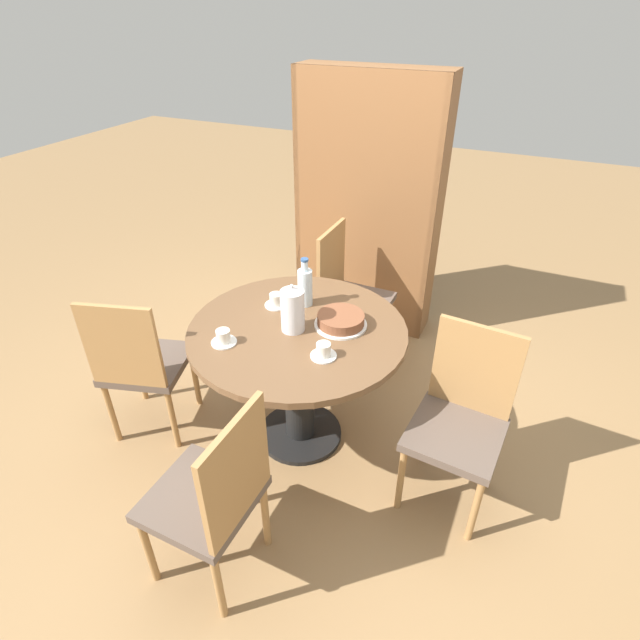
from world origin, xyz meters
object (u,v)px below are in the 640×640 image
(chair_c, at_px, (141,363))
(bookshelf, at_px, (364,213))
(chair_d, at_px, (214,495))
(cup_a, at_px, (224,338))
(chair_b, at_px, (349,293))
(water_bottle, at_px, (305,286))
(cake_main, at_px, (341,320))
(chair_a, at_px, (461,417))
(cup_c, at_px, (323,351))
(cup_b, at_px, (276,301))
(coffee_pot, at_px, (293,309))

(chair_c, bearing_deg, bookshelf, -128.11)
(chair_d, relative_size, cup_a, 7.50)
(chair_b, bearing_deg, water_bottle, 179.75)
(cake_main, bearing_deg, water_bottle, 155.58)
(chair_a, relative_size, bookshelf, 0.52)
(chair_d, relative_size, water_bottle, 3.42)
(chair_c, height_order, cup_c, chair_c)
(chair_c, distance_m, cup_c, 1.08)
(cup_a, relative_size, cup_b, 1.00)
(chair_a, distance_m, chair_c, 1.70)
(coffee_pot, bearing_deg, chair_d, -85.60)
(chair_a, relative_size, chair_d, 1.00)
(chair_b, xyz_separation_m, cup_b, (-0.15, -0.71, 0.29))
(chair_a, bearing_deg, cup_a, -162.43)
(coffee_pot, relative_size, water_bottle, 0.95)
(cup_a, distance_m, cup_b, 0.42)
(chair_c, xyz_separation_m, cup_c, (1.02, 0.15, 0.29))
(chair_a, relative_size, cup_a, 7.50)
(cup_a, bearing_deg, cup_c, 11.75)
(chair_b, xyz_separation_m, coffee_pot, (0.04, -0.88, 0.38))
(bookshelf, xyz_separation_m, cup_c, (0.36, -1.52, -0.08))
(chair_d, bearing_deg, cake_main, 172.92)
(chair_a, xyz_separation_m, chair_b, (-0.92, 0.87, 0.00))
(bookshelf, bearing_deg, chair_d, 95.08)
(coffee_pot, height_order, cup_b, coffee_pot)
(chair_a, bearing_deg, cake_main, 174.80)
(cake_main, bearing_deg, chair_d, -98.18)
(chair_b, xyz_separation_m, chair_d, (0.11, -1.73, 0.00))
(chair_a, height_order, chair_b, same)
(cup_c, bearing_deg, water_bottle, 125.96)
(cup_c, bearing_deg, chair_d, -103.36)
(water_bottle, xyz_separation_m, cup_a, (-0.20, -0.49, -0.08))
(chair_b, distance_m, chair_d, 1.73)
(chair_b, relative_size, cake_main, 3.46)
(chair_a, bearing_deg, coffee_pot, -174.45)
(cup_a, bearing_deg, cake_main, 39.30)
(chair_c, bearing_deg, water_bottle, -160.53)
(coffee_pot, relative_size, cup_c, 2.08)
(chair_a, xyz_separation_m, coffee_pot, (-0.88, -0.01, 0.38))
(water_bottle, height_order, cup_a, water_bottle)
(bookshelf, distance_m, water_bottle, 1.13)
(water_bottle, bearing_deg, cup_c, -54.04)
(cup_b, bearing_deg, chair_b, 78.31)
(coffee_pot, relative_size, cup_b, 2.08)
(chair_d, relative_size, coffee_pot, 3.61)
(chair_b, distance_m, bookshelf, 0.63)
(chair_a, relative_size, cup_b, 7.50)
(water_bottle, relative_size, cup_b, 2.19)
(chair_c, relative_size, coffee_pot, 3.61)
(coffee_pot, relative_size, cake_main, 0.96)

